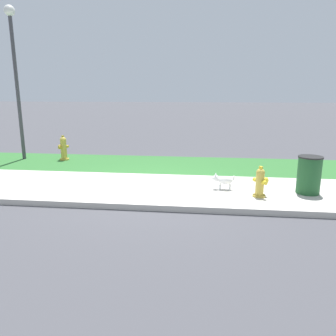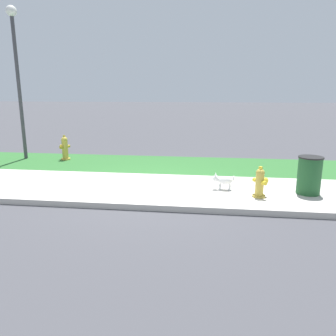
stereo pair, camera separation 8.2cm
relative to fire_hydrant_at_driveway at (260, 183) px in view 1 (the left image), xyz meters
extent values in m
plane|color=#424247|center=(-2.40, 0.34, -0.31)|extent=(120.00, 120.00, 0.00)
cube|color=#BCB7AD|center=(-2.40, 0.34, -0.31)|extent=(18.00, 2.58, 0.01)
cube|color=#2D662D|center=(-2.40, 2.88, -0.31)|extent=(18.00, 2.49, 0.01)
cube|color=#BCB7AD|center=(-2.40, -1.03, -0.25)|extent=(18.00, 0.16, 0.12)
cylinder|color=gold|center=(-0.01, 0.00, -0.29)|extent=(0.27, 0.27, 0.05)
cylinder|color=gold|center=(-0.01, 0.00, -0.03)|extent=(0.17, 0.17, 0.48)
sphere|color=gold|center=(-0.01, 0.00, 0.21)|extent=(0.18, 0.18, 0.18)
cube|color=yellow|center=(-0.01, 0.00, 0.32)|extent=(0.08, 0.08, 0.06)
cylinder|color=yellow|center=(-0.08, 0.10, 0.03)|extent=(0.13, 0.13, 0.09)
cylinder|color=yellow|center=(0.07, -0.11, 0.03)|extent=(0.13, 0.13, 0.09)
cylinder|color=yellow|center=(0.10, 0.07, 0.03)|extent=(0.15, 0.16, 0.12)
cylinder|color=gold|center=(-5.69, 3.16, -0.29)|extent=(0.29, 0.29, 0.05)
cylinder|color=gold|center=(-5.69, 3.16, 0.04)|extent=(0.19, 0.19, 0.60)
sphere|color=gold|center=(-5.69, 3.16, 0.34)|extent=(0.20, 0.20, 0.20)
cube|color=#B29323|center=(-5.69, 3.16, 0.46)|extent=(0.07, 0.07, 0.06)
cylinder|color=#B29323|center=(-5.75, 3.03, 0.11)|extent=(0.12, 0.12, 0.09)
cylinder|color=#B29323|center=(-5.63, 3.28, 0.11)|extent=(0.12, 0.12, 0.09)
cylinder|color=#B29323|center=(-5.82, 3.22, 0.11)|extent=(0.14, 0.15, 0.12)
ellipsoid|color=white|center=(-0.70, 0.43, -0.09)|extent=(0.34, 0.20, 0.18)
sphere|color=white|center=(-0.90, 0.44, -0.06)|extent=(0.14, 0.14, 0.14)
sphere|color=black|center=(-0.97, 0.45, -0.06)|extent=(0.03, 0.03, 0.03)
cone|color=white|center=(-0.91, 0.40, 0.04)|extent=(0.05, 0.05, 0.06)
cone|color=white|center=(-0.91, 0.48, 0.04)|extent=(0.05, 0.05, 0.06)
cylinder|color=white|center=(-0.80, 0.39, -0.25)|extent=(0.05, 0.05, 0.14)
cylinder|color=white|center=(-0.80, 0.49, -0.25)|extent=(0.05, 0.05, 0.14)
cylinder|color=white|center=(-0.59, 0.37, -0.25)|extent=(0.05, 0.05, 0.14)
cylinder|color=white|center=(-0.59, 0.47, -0.25)|extent=(0.05, 0.05, 0.14)
cylinder|color=white|center=(-0.51, 0.42, -0.03)|extent=(0.04, 0.04, 0.10)
cylinder|color=#3D3D42|center=(-7.08, 3.19, 1.90)|extent=(0.11, 0.11, 4.42)
sphere|color=silver|center=(-7.08, 3.19, 4.20)|extent=(0.32, 0.32, 0.32)
cylinder|color=#1E5128|center=(1.08, 0.37, 0.08)|extent=(0.49, 0.49, 0.79)
cylinder|color=black|center=(1.08, 0.37, 0.49)|extent=(0.51, 0.51, 0.03)
camera|label=1|loc=(-1.14, -6.75, 1.86)|focal=35.00mm
camera|label=2|loc=(-1.06, -6.74, 1.86)|focal=35.00mm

